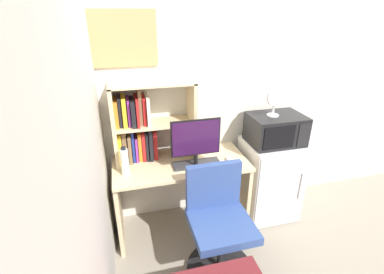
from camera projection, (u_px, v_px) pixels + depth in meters
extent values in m
cube|color=silver|center=(300.00, 84.00, 2.91)|extent=(6.40, 0.04, 2.60)
cube|color=silver|center=(74.00, 224.00, 1.02)|extent=(0.04, 4.40, 2.60)
cube|color=beige|center=(181.00, 163.00, 2.56)|extent=(1.21, 0.58, 0.03)
cube|color=beige|center=(119.00, 207.00, 2.58)|extent=(0.04, 0.53, 0.72)
cube|color=beige|center=(238.00, 188.00, 2.85)|extent=(0.04, 0.53, 0.72)
cube|color=beige|center=(114.00, 126.00, 2.41)|extent=(0.03, 0.29, 0.71)
cube|color=beige|center=(192.00, 119.00, 2.57)|extent=(0.03, 0.29, 0.71)
cube|color=beige|center=(152.00, 83.00, 2.35)|extent=(0.72, 0.29, 0.01)
cube|color=beige|center=(154.00, 124.00, 2.50)|extent=(0.66, 0.29, 0.01)
cube|color=gold|center=(120.00, 146.00, 2.53)|extent=(0.03, 0.20, 0.28)
cube|color=brown|center=(125.00, 145.00, 2.54)|extent=(0.04, 0.19, 0.29)
cube|color=brown|center=(129.00, 147.00, 2.55)|extent=(0.03, 0.22, 0.26)
cube|color=navy|center=(133.00, 144.00, 2.56)|extent=(0.02, 0.19, 0.29)
cube|color=purple|center=(136.00, 147.00, 2.58)|extent=(0.02, 0.20, 0.23)
cube|color=orange|center=(139.00, 145.00, 2.58)|extent=(0.03, 0.19, 0.27)
cube|color=#B21E1E|center=(143.00, 144.00, 2.58)|extent=(0.03, 0.20, 0.27)
cube|color=black|center=(146.00, 144.00, 2.59)|extent=(0.02, 0.20, 0.28)
cube|color=black|center=(150.00, 142.00, 2.59)|extent=(0.03, 0.21, 0.30)
cube|color=#B21E1E|center=(154.00, 143.00, 2.61)|extent=(0.04, 0.19, 0.28)
cube|color=orange|center=(116.00, 113.00, 2.40)|extent=(0.03, 0.20, 0.23)
cube|color=black|center=(120.00, 110.00, 2.41)|extent=(0.03, 0.18, 0.26)
cube|color=gold|center=(124.00, 111.00, 2.41)|extent=(0.03, 0.20, 0.26)
cube|color=purple|center=(128.00, 111.00, 2.43)|extent=(0.02, 0.19, 0.23)
cube|color=black|center=(133.00, 112.00, 2.42)|extent=(0.04, 0.23, 0.23)
cube|color=#B21E1E|center=(137.00, 111.00, 2.43)|extent=(0.02, 0.25, 0.24)
cube|color=brown|center=(140.00, 106.00, 2.43)|extent=(0.03, 0.18, 0.31)
cube|color=#B21E1E|center=(144.00, 110.00, 2.45)|extent=(0.03, 0.20, 0.24)
cube|color=silver|center=(147.00, 109.00, 2.45)|extent=(0.03, 0.24, 0.25)
cylinder|color=black|center=(196.00, 166.00, 2.47)|extent=(0.19, 0.19, 0.02)
cylinder|color=black|center=(196.00, 160.00, 2.44)|extent=(0.04, 0.04, 0.12)
cube|color=black|center=(196.00, 138.00, 2.36)|extent=(0.43, 0.01, 0.32)
cube|color=#33143D|center=(196.00, 138.00, 2.35)|extent=(0.40, 0.02, 0.30)
cube|color=#333338|center=(197.00, 164.00, 2.51)|extent=(0.43, 0.14, 0.02)
ellipsoid|color=silver|center=(229.00, 159.00, 2.58)|extent=(0.07, 0.08, 0.03)
cylinder|color=silver|center=(125.00, 162.00, 2.32)|extent=(0.07, 0.07, 0.23)
cylinder|color=black|center=(123.00, 148.00, 2.27)|extent=(0.04, 0.04, 0.02)
cube|color=white|center=(269.00, 178.00, 2.91)|extent=(0.54, 0.48, 0.83)
cube|color=white|center=(282.00, 192.00, 2.69)|extent=(0.51, 0.01, 0.79)
cylinder|color=#B2B2B7|center=(300.00, 186.00, 2.71)|extent=(0.01, 0.01, 0.29)
cube|color=black|center=(275.00, 129.00, 2.68)|extent=(0.51, 0.37, 0.28)
cube|color=black|center=(279.00, 138.00, 2.50)|extent=(0.30, 0.01, 0.21)
cube|color=black|center=(304.00, 135.00, 2.55)|extent=(0.12, 0.01, 0.22)
cylinder|color=silver|center=(273.00, 115.00, 2.61)|extent=(0.11, 0.11, 0.01)
cylinder|color=silver|center=(273.00, 110.00, 2.59)|extent=(0.02, 0.02, 0.09)
cylinder|color=silver|center=(275.00, 97.00, 2.53)|extent=(0.16, 0.03, 0.16)
cylinder|color=black|center=(219.00, 268.00, 2.37)|extent=(0.55, 0.55, 0.04)
cylinder|color=black|center=(220.00, 249.00, 2.28)|extent=(0.04, 0.04, 0.44)
cube|color=#334C8C|center=(222.00, 226.00, 2.18)|extent=(0.48, 0.48, 0.07)
cube|color=#334C8C|center=(213.00, 185.00, 2.28)|extent=(0.45, 0.06, 0.39)
cube|color=tan|center=(115.00, 39.00, 2.26)|extent=(0.68, 0.02, 0.45)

